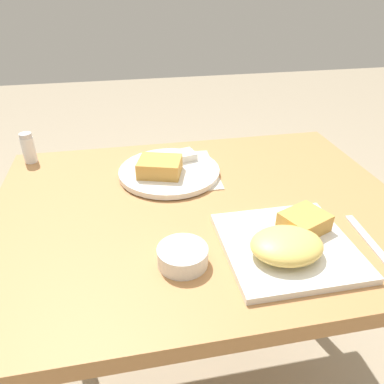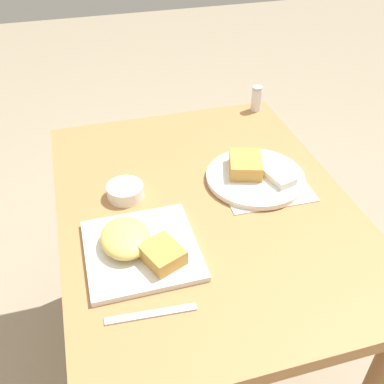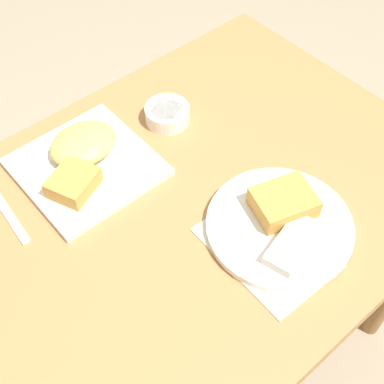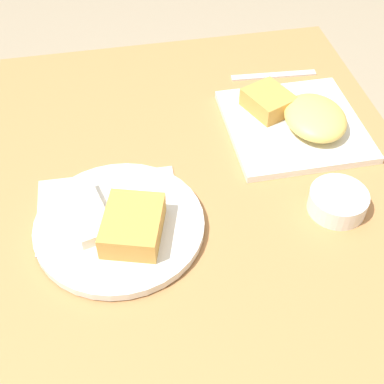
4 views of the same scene
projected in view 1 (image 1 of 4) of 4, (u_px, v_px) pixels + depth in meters
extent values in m
plane|color=gray|center=(199.00, 384.00, 1.23)|extent=(8.00, 8.00, 0.00)
cube|color=#B27A47|center=(201.00, 211.00, 0.88)|extent=(0.96, 0.73, 0.04)
cylinder|color=olive|center=(58.00, 261.00, 1.25)|extent=(0.05, 0.05, 0.67)
cylinder|color=olive|center=(292.00, 232.00, 1.39)|extent=(0.05, 0.05, 0.67)
cube|color=beige|center=(186.00, 170.00, 1.01)|extent=(0.17, 0.23, 0.00)
cube|color=white|center=(287.00, 246.00, 0.73)|extent=(0.25, 0.25, 0.01)
ellipsoid|color=#EAC660|center=(287.00, 245.00, 0.69)|extent=(0.14, 0.11, 0.04)
cube|color=gold|center=(304.00, 222.00, 0.76)|extent=(0.11, 0.10, 0.04)
cylinder|color=white|center=(169.00, 171.00, 0.99)|extent=(0.27, 0.27, 0.01)
cube|color=gold|center=(160.00, 167.00, 0.95)|extent=(0.13, 0.11, 0.04)
cube|color=silver|center=(174.00, 158.00, 1.02)|extent=(0.13, 0.08, 0.02)
cylinder|color=white|center=(183.00, 256.00, 0.69)|extent=(0.09, 0.09, 0.04)
cylinder|color=beige|center=(182.00, 250.00, 0.68)|extent=(0.08, 0.08, 0.00)
cylinder|color=white|center=(29.00, 150.00, 1.04)|extent=(0.04, 0.04, 0.07)
cylinder|color=white|center=(30.00, 155.00, 1.05)|extent=(0.03, 0.03, 0.04)
cylinder|color=silver|center=(25.00, 135.00, 1.02)|extent=(0.03, 0.03, 0.01)
cube|color=silver|center=(370.00, 242.00, 0.75)|extent=(0.03, 0.18, 0.00)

